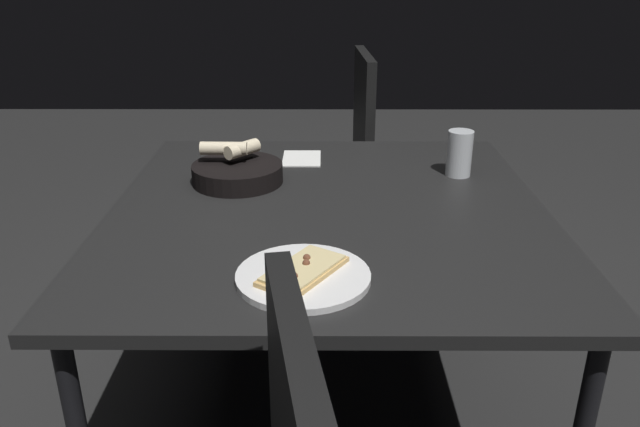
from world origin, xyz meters
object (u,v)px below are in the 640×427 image
(chair_far, at_px, (335,158))
(bread_basket, at_px, (237,171))
(dining_table, at_px, (328,224))
(pizza_plate, at_px, (303,275))
(beer_glass, at_px, (459,156))

(chair_far, bearing_deg, bread_basket, -21.99)
(dining_table, bearing_deg, pizza_plate, -7.92)
(pizza_plate, distance_m, chair_far, 1.32)
(pizza_plate, height_order, chair_far, chair_far)
(pizza_plate, relative_size, chair_far, 0.29)
(dining_table, bearing_deg, bread_basket, -124.77)
(dining_table, distance_m, chair_far, 0.93)
(beer_glass, bearing_deg, pizza_plate, -34.74)
(dining_table, bearing_deg, beer_glass, 122.31)
(bread_basket, relative_size, chair_far, 0.27)
(bread_basket, distance_m, chair_far, 0.82)
(pizza_plate, height_order, beer_glass, beer_glass)
(dining_table, distance_m, pizza_plate, 0.40)
(bread_basket, bearing_deg, pizza_plate, 19.77)
(beer_glass, bearing_deg, bread_basket, -84.36)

